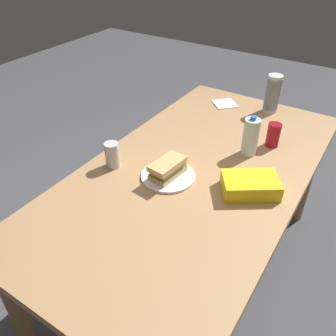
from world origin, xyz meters
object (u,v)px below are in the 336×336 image
(soda_can_red, at_px, (273,135))
(water_bottle_tall, at_px, (251,137))
(paper_plate, at_px, (168,176))
(dining_table, at_px, (195,184))
(plastic_cup_stack, at_px, (273,94))
(sandwich, at_px, (168,168))
(soda_can_silver, at_px, (112,155))
(chip_bag, at_px, (250,185))

(soda_can_red, relative_size, water_bottle_tall, 0.61)
(paper_plate, xyz_separation_m, water_bottle_tall, (-0.38, 0.22, 0.09))
(dining_table, relative_size, plastic_cup_stack, 7.99)
(sandwich, height_order, water_bottle_tall, water_bottle_tall)
(sandwich, xyz_separation_m, soda_can_silver, (0.06, -0.26, 0.01))
(soda_can_red, bearing_deg, soda_can_silver, -44.17)
(paper_plate, relative_size, soda_can_red, 1.98)
(plastic_cup_stack, distance_m, soda_can_silver, 1.03)
(sandwich, bearing_deg, chip_bag, 106.86)
(soda_can_red, height_order, water_bottle_tall, water_bottle_tall)
(soda_can_red, bearing_deg, water_bottle_tall, -28.57)
(dining_table, relative_size, sandwich, 9.23)
(water_bottle_tall, bearing_deg, plastic_cup_stack, -172.18)
(soda_can_red, height_order, chip_bag, soda_can_red)
(chip_bag, bearing_deg, soda_can_red, -117.88)
(chip_bag, distance_m, soda_can_silver, 0.63)
(chip_bag, bearing_deg, sandwich, -17.54)
(dining_table, distance_m, soda_can_silver, 0.41)
(dining_table, height_order, paper_plate, paper_plate)
(paper_plate, bearing_deg, soda_can_red, 149.76)
(sandwich, bearing_deg, dining_table, 148.09)
(soda_can_silver, bearing_deg, paper_plate, 103.97)
(dining_table, bearing_deg, water_bottle_tall, 150.35)
(soda_can_red, xyz_separation_m, plastic_cup_stack, (-0.37, -0.14, 0.05))
(sandwich, distance_m, soda_can_silver, 0.27)
(dining_table, height_order, chip_bag, chip_bag)
(soda_can_red, xyz_separation_m, water_bottle_tall, (0.13, -0.07, 0.03))
(soda_can_red, bearing_deg, chip_bag, 6.52)
(soda_can_silver, bearing_deg, plastic_cup_stack, 156.14)
(sandwich, bearing_deg, soda_can_red, 150.07)
(soda_can_silver, bearing_deg, chip_bag, 105.24)
(soda_can_red, bearing_deg, sandwich, -29.93)
(sandwich, height_order, chip_bag, sandwich)
(plastic_cup_stack, bearing_deg, soda_can_red, 20.84)
(paper_plate, distance_m, soda_can_silver, 0.27)
(paper_plate, bearing_deg, water_bottle_tall, 149.19)
(chip_bag, height_order, water_bottle_tall, water_bottle_tall)
(chip_bag, relative_size, soda_can_silver, 1.89)
(dining_table, relative_size, water_bottle_tall, 8.83)
(dining_table, distance_m, plastic_cup_stack, 0.79)
(paper_plate, height_order, soda_can_silver, soda_can_silver)
(paper_plate, bearing_deg, chip_bag, 106.19)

